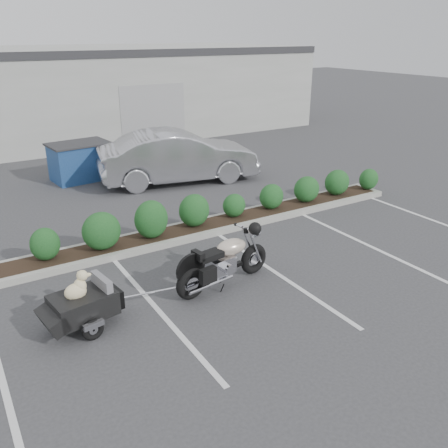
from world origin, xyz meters
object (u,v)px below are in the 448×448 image
sedan (178,157)px  dumpster (80,161)px  pet_trailer (82,304)px  motorcycle (224,262)px

sedan → dumpster: 3.35m
pet_trailer → dumpster: dumpster is taller
motorcycle → pet_trailer: size_ratio=1.24×
dumpster → pet_trailer: bearing=-111.8°
sedan → dumpster: bearing=66.5°
motorcycle → sedan: 7.24m
sedan → dumpster: sedan is taller
motorcycle → pet_trailer: bearing=171.1°
motorcycle → sedan: bearing=62.2°
sedan → dumpster: size_ratio=2.53×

